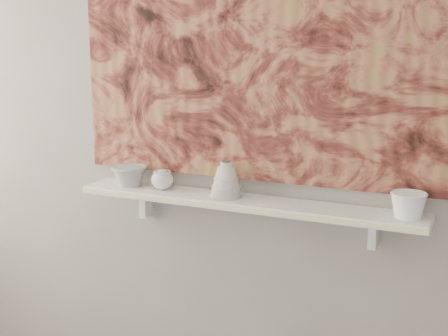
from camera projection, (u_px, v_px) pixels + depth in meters
The scene contains 11 objects.
wall_back at pixel (255, 89), 2.42m from camera, with size 3.60×3.60×0.00m, color gray.
shelf at pixel (245, 203), 2.43m from camera, with size 1.40×0.18×0.03m, color silver.
shelf_stripe at pixel (235, 209), 2.35m from camera, with size 1.40×0.01×0.02m, color beige.
bracket_left at pixel (146, 203), 2.70m from camera, with size 0.03×0.06×0.12m, color silver.
bracket_right at pixel (374, 232), 2.31m from camera, with size 0.03×0.06×0.12m, color silver.
painting at pixel (254, 39), 2.37m from camera, with size 1.50×0.03×1.10m, color maroon.
house_motif at pixel (368, 127), 2.24m from camera, with size 0.09×0.00×0.08m, color black.
bowl_grey at pixel (129, 176), 2.63m from camera, with size 0.15×0.15×0.09m, color #9F9F9C, non-canonical shape.
cup_cream at pixel (162, 180), 2.56m from camera, with size 0.09×0.09×0.08m, color silver, non-canonical shape.
bell_vessel at pixel (226, 179), 2.44m from camera, with size 0.13×0.13×0.14m, color beige, non-canonical shape.
bowl_white at pixel (408, 205), 2.17m from camera, with size 0.13×0.13×0.09m, color white, non-canonical shape.
Camera 1 is at (0.89, -0.67, 1.56)m, focal length 50.00 mm.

